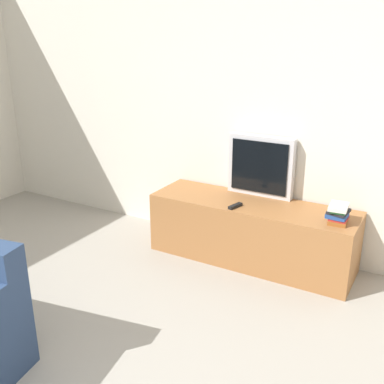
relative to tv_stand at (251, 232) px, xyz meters
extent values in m
cube|color=silver|center=(-0.16, 0.31, 1.04)|extent=(9.00, 0.06, 2.60)
cube|color=#9E6638|center=(0.00, 0.00, 0.00)|extent=(1.73, 0.52, 0.53)
cube|color=silver|center=(-0.03, 0.22, 0.53)|extent=(0.58, 0.08, 0.52)
cube|color=black|center=(-0.03, 0.18, 0.53)|extent=(0.50, 0.01, 0.44)
cube|color=#995623|center=(0.71, -0.07, 0.28)|extent=(0.14, 0.18, 0.03)
cube|color=#B72D28|center=(0.72, -0.07, 0.30)|extent=(0.13, 0.15, 0.02)
cube|color=#23478E|center=(0.70, -0.08, 0.33)|extent=(0.15, 0.15, 0.03)
cube|color=black|center=(0.71, -0.07, 0.35)|extent=(0.15, 0.19, 0.02)
cube|color=#2D753D|center=(0.71, -0.07, 0.37)|extent=(0.12, 0.19, 0.02)
cube|color=silver|center=(0.71, -0.08, 0.39)|extent=(0.14, 0.20, 0.03)
cube|color=black|center=(-0.08, -0.16, 0.28)|extent=(0.07, 0.15, 0.02)
camera|label=1|loc=(1.30, -3.29, 1.60)|focal=42.00mm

